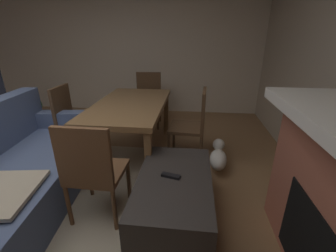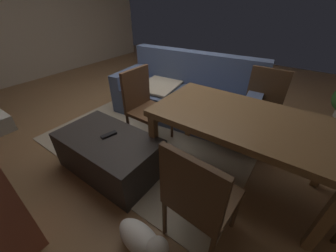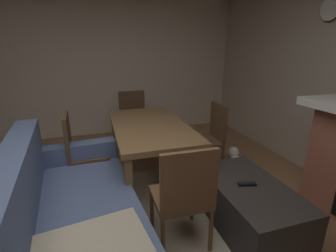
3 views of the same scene
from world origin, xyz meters
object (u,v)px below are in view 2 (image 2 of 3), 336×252
at_px(couch, 186,96).
at_px(small_dog, 143,240).
at_px(tv_remote, 109,135).
at_px(dining_chair_north, 262,103).
at_px(dining_chair_south, 198,196).
at_px(dining_table, 243,124).
at_px(ottoman_coffee_table, 110,153).
at_px(dining_chair_west, 144,103).

xyz_separation_m(couch, small_dog, (0.84, -2.01, -0.15)).
height_order(tv_remote, dining_chair_north, dining_chair_north).
xyz_separation_m(dining_chair_south, small_dog, (-0.25, -0.31, -0.35)).
height_order(dining_table, small_dog, dining_table).
bearing_deg(tv_remote, dining_chair_north, 67.09).
relative_size(dining_chair_south, small_dog, 2.00).
relative_size(ottoman_coffee_table, dining_table, 0.67).
bearing_deg(dining_chair_north, tv_remote, -127.35).
relative_size(ottoman_coffee_table, tv_remote, 6.73).
distance_m(tv_remote, dining_table, 1.31).
xyz_separation_m(tv_remote, dining_chair_north, (1.12, 1.46, 0.08)).
relative_size(ottoman_coffee_table, dining_chair_south, 1.16).
distance_m(tv_remote, small_dog, 1.04).
bearing_deg(couch, ottoman_coffee_table, -90.95).
xyz_separation_m(dining_chair_north, dining_chair_south, (-0.00, -1.65, 0.00)).
distance_m(dining_chair_north, dining_chair_west, 1.45).
bearing_deg(dining_chair_west, dining_table, -0.07).
xyz_separation_m(dining_chair_south, dining_chair_west, (-1.19, 0.83, 0.00)).
xyz_separation_m(couch, dining_table, (1.10, -0.87, 0.34)).
bearing_deg(dining_chair_south, couch, 122.72).
xyz_separation_m(ottoman_coffee_table, small_dog, (0.87, -0.46, -0.05)).
bearing_deg(ottoman_coffee_table, dining_table, 30.78).
distance_m(couch, dining_chair_north, 1.11).
bearing_deg(ottoman_coffee_table, dining_chair_south, -7.96).
relative_size(dining_table, dining_chair_north, 1.74).
height_order(tv_remote, small_dog, tv_remote).
bearing_deg(tv_remote, dining_table, 44.11).
bearing_deg(small_dog, couch, 112.82).
relative_size(tv_remote, small_dog, 0.34).
distance_m(ottoman_coffee_table, small_dog, 0.99).
bearing_deg(dining_table, small_dog, -102.63).
relative_size(couch, dining_chair_north, 2.39).
bearing_deg(couch, small_dog, -67.18).
height_order(couch, dining_chair_north, dining_chair_north).
height_order(dining_chair_south, dining_chair_west, same).
relative_size(dining_chair_north, small_dog, 2.00).
distance_m(ottoman_coffee_table, tv_remote, 0.23).
xyz_separation_m(ottoman_coffee_table, dining_chair_west, (-0.08, 0.67, 0.31)).
bearing_deg(dining_chair_north, ottoman_coffee_table, -126.85).
relative_size(tv_remote, dining_chair_north, 0.17).
bearing_deg(dining_table, ottoman_coffee_table, -149.22).
bearing_deg(dining_chair_south, dining_table, 89.56).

